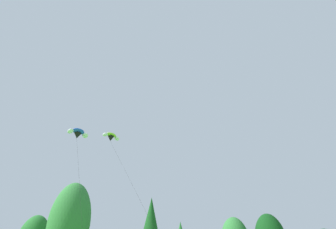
% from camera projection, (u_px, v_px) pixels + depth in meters
% --- Properties ---
extents(treeline_tree_e, '(5.72, 5.72, 14.52)m').
position_uv_depth(treeline_tree_e, '(69.00, 224.00, 36.27)').
color(treeline_tree_e, '#472D19').
rests_on(treeline_tree_e, ground_plane).
extents(parafoil_kite_high_blue_white, '(8.25, 15.61, 19.93)m').
position_uv_depth(parafoil_kite_high_blue_white, '(78.00, 133.00, 38.38)').
color(parafoil_kite_high_blue_white, blue).
extents(parafoil_kite_mid_lime_white, '(9.43, 16.29, 19.22)m').
position_uv_depth(parafoil_kite_mid_lime_white, '(111.00, 137.00, 38.90)').
color(parafoil_kite_mid_lime_white, '#93D633').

